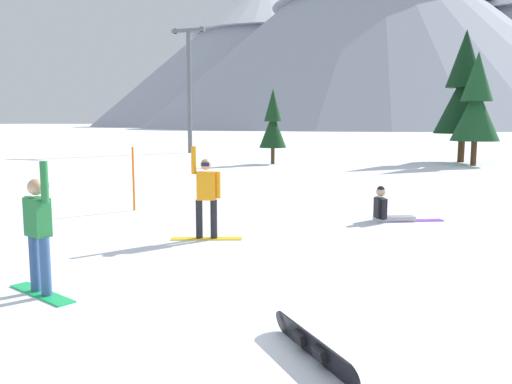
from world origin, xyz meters
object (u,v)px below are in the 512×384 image
loose_snowboard_near_left (312,346)px  pine_tree_slender (464,90)px  snowboarder_midground (206,196)px  pine_tree_broad (273,123)px  snowboarder_background (387,209)px  ski_lift_tower (189,83)px  trail_marker_pole (133,179)px  pine_tree_short (476,104)px  snowboarder_foreground (38,232)px

loose_snowboard_near_left → pine_tree_slender: bearing=87.7°
snowboarder_midground → pine_tree_slender: 26.60m
pine_tree_broad → pine_tree_slender: bearing=28.6°
snowboarder_midground → snowboarder_background: 5.00m
snowboarder_background → pine_tree_slender: 22.73m
snowboarder_background → pine_tree_broad: (-9.01, 16.50, 2.14)m
pine_tree_broad → ski_lift_tower: bearing=140.2°
trail_marker_pole → ski_lift_tower: (-12.13, 25.93, 4.71)m
trail_marker_pole → pine_tree_broad: bearing=96.3°
snowboarder_midground → snowboarder_background: bearing=46.5°
loose_snowboard_near_left → trail_marker_pole: bearing=134.3°
pine_tree_slender → pine_tree_broad: (-10.60, -5.79, -2.02)m
trail_marker_pole → snowboarder_background: bearing=7.4°
loose_snowboard_near_left → pine_tree_short: size_ratio=0.21×
snowboarder_foreground → loose_snowboard_near_left: 4.48m
snowboarder_foreground → trail_marker_pole: bearing=113.8°
pine_tree_slender → ski_lift_tower: ski_lift_tower is taller
loose_snowboard_near_left → pine_tree_short: bearing=86.0°
trail_marker_pole → snowboarder_midground: bearing=-35.9°
snowboarder_background → pine_tree_slender: size_ratio=0.21×
snowboarder_background → loose_snowboard_near_left: bearing=-87.7°
snowboarder_midground → pine_tree_slender: size_ratio=0.25×
pine_tree_short → pine_tree_broad: size_ratio=1.45×
snowboarder_background → loose_snowboard_near_left: snowboarder_background is taller
trail_marker_pole → ski_lift_tower: ski_lift_tower is taller
snowboarder_midground → trail_marker_pole: size_ratio=1.11×
ski_lift_tower → snowboarder_midground: bearing=-61.0°
pine_tree_slender → pine_tree_broad: 12.25m
snowboarder_foreground → pine_tree_broad: 24.94m
snowboarder_foreground → snowboarder_background: bearing=63.0°
snowboarder_foreground → pine_tree_short: pine_tree_short is taller
snowboarder_foreground → snowboarder_background: (4.02, 7.89, -0.64)m
snowboarder_background → pine_tree_short: bearing=83.3°
snowboarder_foreground → ski_lift_tower: 36.54m
loose_snowboard_near_left → pine_tree_slender: pine_tree_slender is taller
trail_marker_pole → snowboarder_foreground: bearing=-66.2°
snowboarder_background → loose_snowboard_near_left: size_ratio=1.30×
loose_snowboard_near_left → ski_lift_tower: 39.22m
pine_tree_slender → pine_tree_short: 2.88m
loose_snowboard_near_left → pine_tree_slender: (1.25, 30.83, 4.33)m
loose_snowboard_near_left → pine_tree_broad: bearing=110.5°
pine_tree_slender → pine_tree_broad: pine_tree_slender is taller
snowboarder_foreground → loose_snowboard_near_left: (4.36, -0.65, -0.81)m
snowboarder_foreground → pine_tree_broad: (-4.99, 24.39, 1.50)m
ski_lift_tower → pine_tree_slender: bearing=-7.4°
loose_snowboard_near_left → snowboarder_foreground: bearing=171.6°
snowboarder_foreground → ski_lift_tower: ski_lift_tower is taller
snowboarder_background → pine_tree_slender: bearing=85.9°
snowboarder_foreground → trail_marker_pole: 7.62m
trail_marker_pole → pine_tree_short: bearing=65.5°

